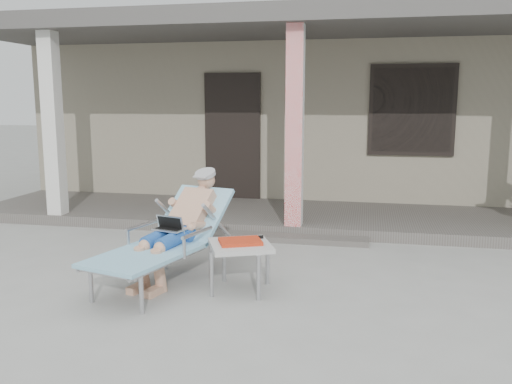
# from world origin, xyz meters

# --- Properties ---
(ground) EXTENTS (60.00, 60.00, 0.00)m
(ground) POSITION_xyz_m (0.00, 0.00, 0.00)
(ground) COLOR #9E9E99
(ground) RESTS_ON ground
(house) EXTENTS (10.40, 5.40, 3.30)m
(house) POSITION_xyz_m (0.00, 6.50, 1.67)
(house) COLOR gray
(house) RESTS_ON ground
(porch_deck) EXTENTS (10.00, 2.00, 0.15)m
(porch_deck) POSITION_xyz_m (0.00, 3.00, 0.07)
(porch_deck) COLOR #605B56
(porch_deck) RESTS_ON ground
(porch_overhang) EXTENTS (10.00, 2.30, 2.85)m
(porch_overhang) POSITION_xyz_m (0.00, 2.95, 2.79)
(porch_overhang) COLOR silver
(porch_overhang) RESTS_ON porch_deck
(porch_step) EXTENTS (2.00, 0.30, 0.07)m
(porch_step) POSITION_xyz_m (0.00, 1.85, 0.04)
(porch_step) COLOR #605B56
(porch_step) RESTS_ON ground
(lounger) EXTENTS (1.10, 1.85, 1.16)m
(lounger) POSITION_xyz_m (-0.95, 0.10, 0.71)
(lounger) COLOR #B7B7BC
(lounger) RESTS_ON ground
(side_table) EXTENTS (0.73, 0.73, 0.50)m
(side_table) POSITION_xyz_m (-0.21, -0.06, 0.42)
(side_table) COLOR #BAB9B4
(side_table) RESTS_ON ground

